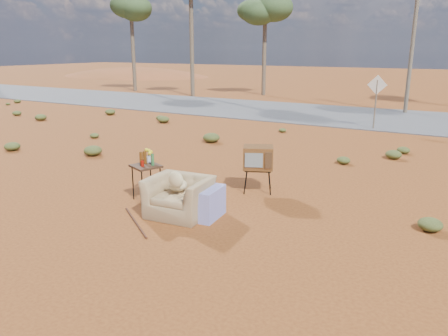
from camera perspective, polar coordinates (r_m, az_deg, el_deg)
The scene contains 12 objects.
ground at distance 8.75m, azimuth -6.76°, elevation -6.45°, with size 140.00×140.00×0.00m, color brown.
highway at distance 22.30m, azimuth 16.60°, elevation 6.49°, with size 140.00×7.00×0.04m, color #565659.
dirt_mound at distance 53.54m, azimuth -11.57°, elevation 11.68°, with size 26.00×18.00×2.00m, color brown.
armchair at distance 8.68m, azimuth -5.24°, elevation -3.18°, with size 1.45×1.01×1.04m.
tv_unit at distance 10.02m, azimuth 4.48°, elevation 1.28°, with size 0.83×0.75×1.08m.
side_table at distance 9.62m, azimuth -10.11°, elevation 0.59°, with size 0.73×0.73×1.11m.
rusty_bar at distance 8.59m, azimuth -11.47°, elevation -6.93°, with size 0.04×0.04×1.59m, color #522816.
road_sign at distance 18.91m, azimuth 19.30°, elevation 9.31°, with size 0.78×0.06×2.19m.
eucalyptus_far_left at distance 35.11m, azimuth -12.06°, elevation 19.54°, with size 3.20×3.20×7.10m.
eucalyptus_near_left at distance 31.36m, azimuth 5.40°, elevation 19.42°, with size 3.20×3.20×6.60m.
utility_pole_center at distance 24.21m, azimuth 23.59°, elevation 16.36°, with size 1.40×0.20×8.00m.
scrub_patch at distance 12.70m, azimuth 1.89°, elevation 1.28°, with size 17.49×8.07×0.33m.
Camera 1 is at (4.84, -6.53, 3.25)m, focal length 35.00 mm.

